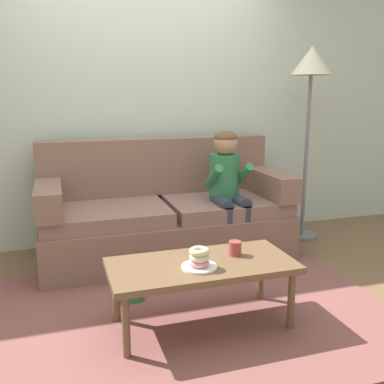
{
  "coord_description": "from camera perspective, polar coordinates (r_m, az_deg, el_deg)",
  "views": [
    {
      "loc": [
        -0.8,
        -2.72,
        1.4
      ],
      "look_at": [
        0.21,
        0.45,
        0.65
      ],
      "focal_mm": 40.53,
      "sensor_mm": 36.0,
      "label": 1
    }
  ],
  "objects": [
    {
      "name": "donut_third",
      "position": [
        2.52,
        0.97,
        -7.78
      ],
      "size": [
        0.16,
        0.16,
        0.04
      ],
      "primitive_type": "torus",
      "rotation": [
        0.0,
        0.0,
        2.72
      ],
      "color": "beige",
      "rests_on": "donut_second"
    },
    {
      "name": "plate",
      "position": [
        2.55,
        0.96,
        -9.82
      ],
      "size": [
        0.21,
        0.21,
        0.01
      ],
      "primitive_type": "cylinder",
      "color": "white",
      "rests_on": "coffee_table"
    },
    {
      "name": "toy_controller",
      "position": [
        3.1,
        -8.27,
        -13.81
      ],
      "size": [
        0.23,
        0.09,
        0.05
      ],
      "rotation": [
        0.0,
        0.0,
        0.13
      ],
      "color": "#339E56",
      "rests_on": "ground"
    },
    {
      "name": "donut_second",
      "position": [
        2.53,
        0.97,
        -8.55
      ],
      "size": [
        0.17,
        0.17,
        0.04
      ],
      "primitive_type": "torus",
      "rotation": [
        0.0,
        0.0,
        2.22
      ],
      "color": "beige",
      "rests_on": "donut"
    },
    {
      "name": "couch",
      "position": [
        3.83,
        -3.62,
        -3.11
      ],
      "size": [
        2.12,
        0.9,
        1.01
      ],
      "color": "#846051",
      "rests_on": "ground"
    },
    {
      "name": "donut",
      "position": [
        2.54,
        0.96,
        -9.3
      ],
      "size": [
        0.16,
        0.16,
        0.04
      ],
      "primitive_type": "torus",
      "rotation": [
        0.0,
        0.0,
        2.62
      ],
      "color": "pink",
      "rests_on": "plate"
    },
    {
      "name": "floor_lamp",
      "position": [
        4.3,
        15.35,
        14.32
      ],
      "size": [
        0.38,
        0.38,
        1.84
      ],
      "color": "slate",
      "rests_on": "ground"
    },
    {
      "name": "ground",
      "position": [
        3.17,
        -1.26,
        -13.57
      ],
      "size": [
        10.0,
        10.0,
        0.0
      ],
      "primitive_type": "plane",
      "color": "brown"
    },
    {
      "name": "person_child",
      "position": [
        3.71,
        4.7,
        1.33
      ],
      "size": [
        0.34,
        0.58,
        1.1
      ],
      "color": "#337A4C",
      "rests_on": "ground"
    },
    {
      "name": "area_rug",
      "position": [
        2.95,
        0.17,
        -15.52
      ],
      "size": [
        2.57,
        1.93,
        0.01
      ],
      "primitive_type": "cube",
      "color": "brown",
      "rests_on": "ground"
    },
    {
      "name": "coffee_table",
      "position": [
        2.65,
        1.34,
        -10.11
      ],
      "size": [
        1.12,
        0.53,
        0.42
      ],
      "color": "brown",
      "rests_on": "ground"
    },
    {
      "name": "wall_back",
      "position": [
        4.2,
        -6.9,
        12.61
      ],
      "size": [
        8.0,
        0.1,
        2.8
      ],
      "primitive_type": "cube",
      "color": "beige",
      "rests_on": "ground"
    },
    {
      "name": "mug",
      "position": [
        2.75,
        5.68,
        -7.37
      ],
      "size": [
        0.08,
        0.08,
        0.09
      ],
      "primitive_type": "cylinder",
      "color": "#993D38",
      "rests_on": "coffee_table"
    }
  ]
}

